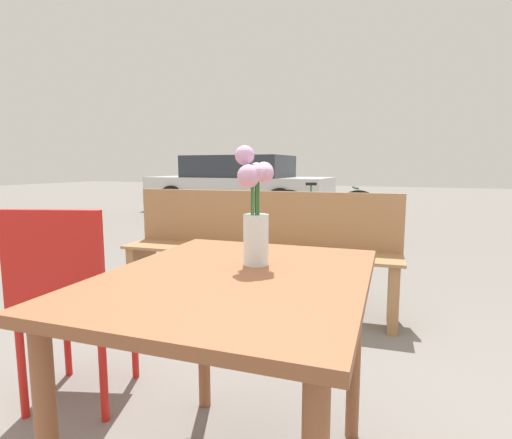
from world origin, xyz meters
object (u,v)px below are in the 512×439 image
(cafe_chair, at_px, (70,295))
(bench_near, at_px, (259,244))
(flower_vase, at_px, (255,210))
(table_front, at_px, (236,308))
(bicycle, at_px, (323,212))
(parked_car, at_px, (239,185))

(cafe_chair, distance_m, bench_near, 1.45)
(bench_near, bearing_deg, flower_vase, -68.69)
(table_front, relative_size, flower_vase, 2.59)
(flower_vase, bearing_deg, bicycle, 99.97)
(table_front, xyz_separation_m, flower_vase, (0.01, 0.12, 0.28))
(table_front, bearing_deg, bicycle, 99.59)
(table_front, xyz_separation_m, bicycle, (-0.79, 4.68, -0.25))
(bicycle, distance_m, parked_car, 3.64)
(table_front, relative_size, parked_car, 0.24)
(bench_near, bearing_deg, parked_car, 115.96)
(cafe_chair, relative_size, parked_car, 0.21)
(bicycle, relative_size, parked_car, 0.40)
(cafe_chair, bearing_deg, flower_vase, -3.15)
(bench_near, relative_size, parked_car, 0.48)
(flower_vase, relative_size, parked_car, 0.09)
(table_front, xyz_separation_m, cafe_chair, (-0.84, 0.17, -0.12))
(bench_near, height_order, parked_car, parked_car)
(flower_vase, distance_m, cafe_chair, 0.94)
(flower_vase, bearing_deg, parked_car, 115.03)
(bench_near, relative_size, bicycle, 1.22)
(parked_car, bearing_deg, cafe_chair, -70.73)
(bicycle, bearing_deg, cafe_chair, -90.69)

